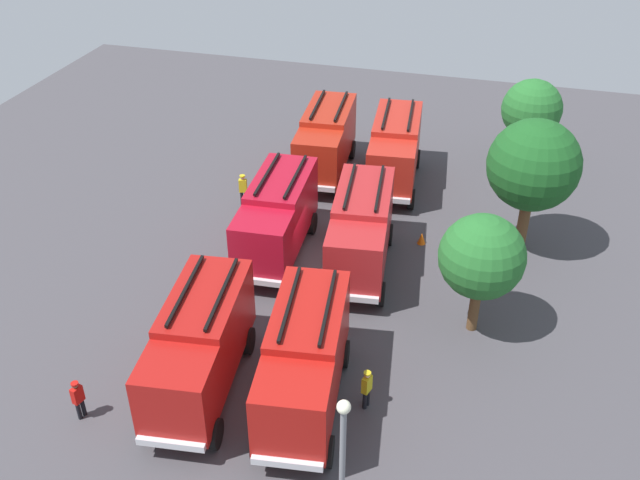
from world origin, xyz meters
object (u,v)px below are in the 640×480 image
object	(u,v)px
firefighter_0	(78,398)
tree_1	(534,166)
fire_truck_1	(277,216)
tree_2	(482,257)
firefighter_1	(243,188)
fire_truck_0	(326,139)
traffic_cone_0	(422,238)
firefighter_3	(367,388)
tree_0	(532,109)
fire_truck_4	(361,229)
fire_truck_2	(199,344)
fire_truck_3	(395,149)
fire_truck_5	(305,359)

from	to	relation	value
firefighter_0	tree_1	bearing A→B (deg)	-118.53
fire_truck_1	tree_2	distance (m)	10.27
firefighter_1	tree_1	xyz separation A→B (m)	(0.21, 14.63, 3.48)
fire_truck_0	traffic_cone_0	size ratio (longest dim) A/B	12.34
firefighter_3	traffic_cone_0	size ratio (longest dim) A/B	2.84
firefighter_3	traffic_cone_0	bearing A→B (deg)	105.78
firefighter_1	tree_0	bearing A→B (deg)	109.74
fire_truck_1	fire_truck_4	world-z (taller)	same
tree_0	traffic_cone_0	distance (m)	11.58
fire_truck_2	firefighter_3	world-z (taller)	fire_truck_2
fire_truck_2	fire_truck_3	bearing A→B (deg)	161.01
fire_truck_1	firefighter_0	bearing A→B (deg)	-19.97
fire_truck_0	firefighter_1	distance (m)	5.98
fire_truck_0	fire_truck_3	xyz separation A→B (m)	(0.19, 4.06, 0.00)
tree_1	fire_truck_1	bearing A→B (deg)	-71.55
fire_truck_5	tree_2	distance (m)	8.32
fire_truck_2	fire_truck_5	xyz separation A→B (m)	(-0.28, 3.94, 0.00)
fire_truck_1	fire_truck_5	bearing A→B (deg)	20.63
fire_truck_1	fire_truck_5	distance (m)	10.01
fire_truck_3	fire_truck_1	bearing A→B (deg)	-30.68
fire_truck_1	tree_0	bearing A→B (deg)	135.63
fire_truck_1	firefighter_1	distance (m)	5.29
firefighter_3	traffic_cone_0	world-z (taller)	firefighter_3
fire_truck_1	fire_truck_3	bearing A→B (deg)	151.34
firefighter_3	traffic_cone_0	xyz separation A→B (m)	(-11.52, 0.29, -0.65)
fire_truck_0	tree_1	xyz separation A→B (m)	(5.08, 11.34, 2.37)
firefighter_0	firefighter_3	bearing A→B (deg)	-146.86
firefighter_1	traffic_cone_0	size ratio (longest dim) A/B	3.06
firefighter_0	tree_1	distance (m)	21.97
firefighter_0	firefighter_1	size ratio (longest dim) A/B	0.92
fire_truck_0	firefighter_1	world-z (taller)	fire_truck_0
fire_truck_0	tree_2	size ratio (longest dim) A/B	1.37
fire_truck_0	fire_truck_4	distance (m)	9.83
tree_0	tree_1	distance (m)	9.19
firefighter_0	fire_truck_0	bearing A→B (deg)	-84.82
tree_1	traffic_cone_0	world-z (taller)	tree_1
fire_truck_0	fire_truck_1	bearing A→B (deg)	-4.78
firefighter_1	traffic_cone_0	distance (m)	10.00
fire_truck_3	fire_truck_5	bearing A→B (deg)	-5.46
fire_truck_1	firefighter_3	distance (m)	10.84
firefighter_0	tree_1	size ratio (longest dim) A/B	0.25
tree_1	fire_truck_0	bearing A→B (deg)	-114.12
fire_truck_1	fire_truck_4	distance (m)	4.11
fire_truck_1	tree_1	distance (m)	12.19
firefighter_1	tree_2	distance (m)	15.00
fire_truck_5	firefighter_1	bearing A→B (deg)	-158.12
fire_truck_3	firefighter_3	world-z (taller)	fire_truck_3
fire_truck_2	firefighter_0	xyz separation A→B (m)	(2.57, -3.69, -1.22)
tree_0	firefighter_0	bearing A→B (deg)	-30.52
firefighter_0	tree_0	size ratio (longest dim) A/B	0.31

